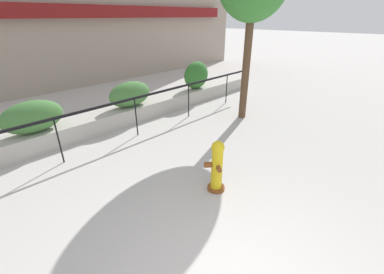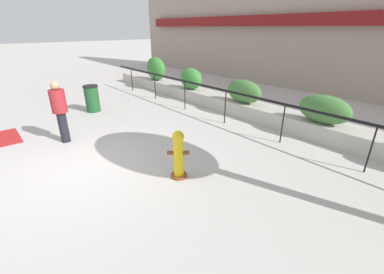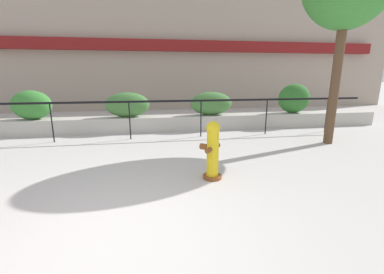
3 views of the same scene
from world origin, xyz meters
The scene contains 11 objects.
ground_plane centered at (0.00, 0.00, 0.00)m, with size 120.00×120.00×0.00m, color #BCB7B2.
building_facade centered at (0.00, 11.98, 3.99)m, with size 30.00×1.36×8.00m.
planter_wall_low centered at (0.00, 6.00, 0.25)m, with size 18.00×0.70×0.50m, color #B7B2A8.
fence_railing_segment centered at (0.00, 4.90, 1.02)m, with size 15.00×0.05×1.15m.
hedge_bush_0 centered at (-5.84, 6.00, 1.08)m, with size 1.35×0.70×1.15m, color #387F33.
hedge_bush_1 centered at (-3.06, 6.00, 0.96)m, with size 1.20×0.70×0.91m, color #387F33.
hedge_bush_2 centered at (-0.13, 6.00, 0.91)m, with size 1.45×0.62×0.82m, color #427538.
hedge_bush_3 centered at (2.72, 6.00, 0.90)m, with size 1.47×0.65×0.80m, color #427538.
fire_hydrant centered at (1.70, 1.60, 0.55)m, with size 0.50×0.50×1.08m.
pedestrian centered at (-1.90, 0.30, 0.99)m, with size 0.55×0.55×1.73m.
trash_bin centered at (-4.25, 2.01, 0.51)m, with size 0.55×0.55×1.01m.
Camera 2 is at (5.57, -1.34, 3.02)m, focal length 24.00 mm.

